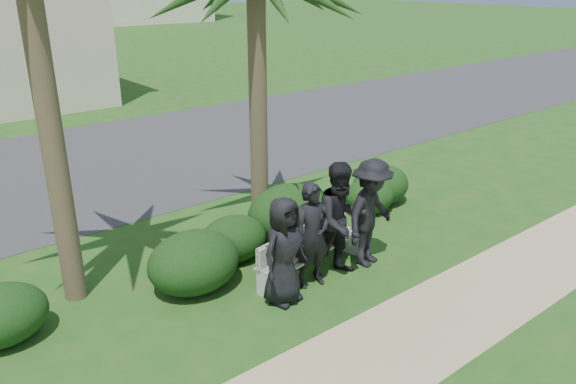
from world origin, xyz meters
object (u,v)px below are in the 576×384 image
object	(u,v)px
park_bench	(313,253)
man_d	(371,213)
man_a	(284,251)
man_c	(341,220)
man_b	(313,235)

from	to	relation	value
park_bench	man_d	world-z (taller)	man_d
park_bench	man_d	xyz separation A→B (m)	(0.92, -0.35, 0.57)
man_a	man_d	xyz separation A→B (m)	(1.81, 0.01, 0.09)
park_bench	man_c	xyz separation A→B (m)	(0.30, -0.31, 0.60)
man_b	man_c	bearing A→B (deg)	5.93
man_b	man_d	world-z (taller)	man_d
park_bench	man_b	xyz separation A→B (m)	(-0.25, -0.27, 0.50)
man_a	man_d	distance (m)	1.81
man_d	man_a	bearing A→B (deg)	165.87
man_a	man_c	xyz separation A→B (m)	(1.19, 0.05, 0.13)
man_b	park_bench	bearing A→B (deg)	57.45
park_bench	man_c	size ratio (longest dim) A/B	1.18
man_a	man_c	world-z (taller)	man_c
park_bench	man_a	world-z (taller)	man_a
park_bench	man_c	distance (m)	0.74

